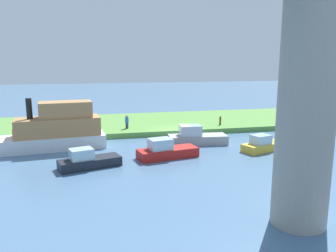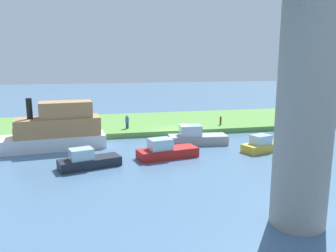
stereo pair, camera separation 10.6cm
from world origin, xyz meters
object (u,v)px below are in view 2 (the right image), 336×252
at_px(riverboat_paddlewheel, 57,130).
at_px(pontoon_yellow, 264,145).
at_px(bridge_pylon, 306,105).
at_px(motorboat_white, 166,151).
at_px(motorboat_red, 196,137).
at_px(person_on_bank, 127,122).
at_px(mooring_post, 221,121).
at_px(houseboat_blue, 88,161).

bearing_deg(riverboat_paddlewheel, pontoon_yellow, 164.60).
relative_size(bridge_pylon, pontoon_yellow, 2.50).
distance_m(motorboat_white, motorboat_red, 4.99).
xyz_separation_m(person_on_bank, mooring_post, (-9.80, 0.29, -0.25)).
distance_m(riverboat_paddlewheel, houseboat_blue, 6.48).
distance_m(bridge_pylon, pontoon_yellow, 13.49).
distance_m(bridge_pylon, person_on_bank, 21.86).
distance_m(person_on_bank, riverboat_paddlewheel, 7.78).
relative_size(mooring_post, pontoon_yellow, 0.21).
bearing_deg(riverboat_paddlewheel, person_on_bank, -143.95).
bearing_deg(houseboat_blue, bridge_pylon, 131.73).
bearing_deg(pontoon_yellow, mooring_post, -88.06).
xyz_separation_m(person_on_bank, motorboat_red, (-5.38, 5.74, -0.60)).
relative_size(mooring_post, riverboat_paddlewheel, 0.11).
height_order(riverboat_paddlewheel, houseboat_blue, riverboat_paddlewheel).
bearing_deg(mooring_post, motorboat_white, 48.90).
bearing_deg(riverboat_paddlewheel, motorboat_red, 174.28).
bearing_deg(houseboat_blue, motorboat_red, -152.80).
xyz_separation_m(bridge_pylon, mooring_post, (-4.39, -20.48, -4.40)).
relative_size(mooring_post, houseboat_blue, 0.21).
distance_m(person_on_bank, motorboat_red, 7.90).
xyz_separation_m(bridge_pylon, motorboat_red, (0.03, -15.02, -4.75)).
height_order(person_on_bank, mooring_post, person_on_bank).
height_order(mooring_post, pontoon_yellow, mooring_post).
bearing_deg(motorboat_red, person_on_bank, -46.85).
distance_m(bridge_pylon, motorboat_red, 15.75).
bearing_deg(mooring_post, riverboat_paddlewheel, 14.93).
relative_size(bridge_pylon, motorboat_red, 2.06).
distance_m(person_on_bank, houseboat_blue, 11.14).
distance_m(person_on_bank, mooring_post, 9.81).
relative_size(motorboat_red, houseboat_blue, 1.18).
bearing_deg(mooring_post, bridge_pylon, 77.91).
bearing_deg(motorboat_red, mooring_post, -128.97).
relative_size(person_on_bank, motorboat_white, 0.29).
xyz_separation_m(mooring_post, houseboat_blue, (13.58, 10.17, -0.46)).
distance_m(motorboat_red, houseboat_blue, 10.31).
distance_m(motorboat_white, houseboat_blue, 5.80).
bearing_deg(motorboat_red, houseboat_blue, 27.20).
bearing_deg(person_on_bank, riverboat_paddlewheel, 36.05).
height_order(riverboat_paddlewheel, pontoon_yellow, riverboat_paddlewheel).
bearing_deg(motorboat_white, mooring_post, -131.10).
relative_size(bridge_pylon, mooring_post, 11.88).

